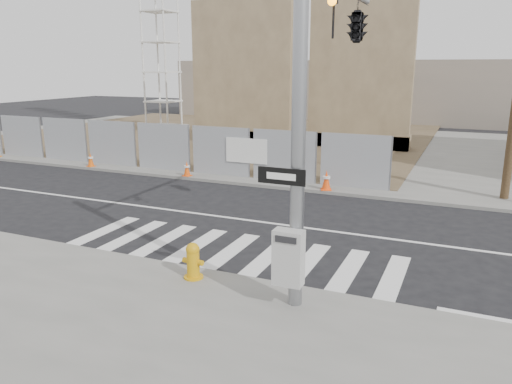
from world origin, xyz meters
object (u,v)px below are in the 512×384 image
at_px(fire_hydrant, 193,261).
at_px(traffic_cone_d, 326,180).
at_px(traffic_cone_b, 91,160).
at_px(traffic_cone_c, 187,169).
at_px(signal_pole, 341,54).

relative_size(fire_hydrant, traffic_cone_d, 1.09).
xyz_separation_m(fire_hydrant, traffic_cone_b, (-10.53, 8.77, -0.09)).
bearing_deg(fire_hydrant, traffic_cone_c, 131.45).
bearing_deg(traffic_cone_d, traffic_cone_b, 180.00).
distance_m(signal_pole, traffic_cone_d, 7.85).
bearing_deg(traffic_cone_c, traffic_cone_b, 180.00).
relative_size(signal_pole, traffic_cone_d, 9.62).
bearing_deg(fire_hydrant, traffic_cone_d, 96.58).
distance_m(signal_pole, traffic_cone_c, 10.96).
height_order(fire_hydrant, traffic_cone_b, fire_hydrant).
relative_size(traffic_cone_b, traffic_cone_d, 0.86).
bearing_deg(traffic_cone_c, traffic_cone_d, 0.00).
bearing_deg(traffic_cone_b, traffic_cone_d, 0.00).
bearing_deg(traffic_cone_b, traffic_cone_c, 0.00).
distance_m(signal_pole, traffic_cone_b, 15.00).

